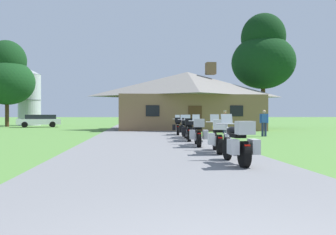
# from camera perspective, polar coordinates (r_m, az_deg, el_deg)

# --- Properties ---
(ground_plane) EXTENTS (500.00, 500.00, 0.00)m
(ground_plane) POSITION_cam_1_polar(r_m,az_deg,el_deg) (22.26, -3.52, -3.04)
(ground_plane) COLOR #56893D
(asphalt_driveway) EXTENTS (6.40, 80.00, 0.06)m
(asphalt_driveway) POSITION_cam_1_polar(r_m,az_deg,el_deg) (20.26, -3.33, -3.29)
(asphalt_driveway) COLOR slate
(asphalt_driveway) RESTS_ON ground
(motorcycle_black_nearest_to_camera) EXTENTS (0.73, 2.08, 1.30)m
(motorcycle_black_nearest_to_camera) POSITION_cam_1_polar(r_m,az_deg,el_deg) (8.88, 11.60, -4.23)
(motorcycle_black_nearest_to_camera) COLOR black
(motorcycle_black_nearest_to_camera) RESTS_ON asphalt_driveway
(motorcycle_yellow_second_in_row) EXTENTS (0.88, 2.08, 1.30)m
(motorcycle_yellow_second_in_row) POSITION_cam_1_polar(r_m,az_deg,el_deg) (11.57, 8.31, -3.16)
(motorcycle_yellow_second_in_row) COLOR black
(motorcycle_yellow_second_in_row) RESTS_ON asphalt_driveway
(motorcycle_white_third_in_row) EXTENTS (0.84, 2.08, 1.30)m
(motorcycle_white_third_in_row) POSITION_cam_1_polar(r_m,az_deg,el_deg) (13.99, 5.02, -2.55)
(motorcycle_white_third_in_row) COLOR black
(motorcycle_white_third_in_row) RESTS_ON asphalt_driveway
(motorcycle_green_fourth_in_row) EXTENTS (0.83, 2.08, 1.30)m
(motorcycle_green_fourth_in_row) POSITION_cam_1_polar(r_m,az_deg,el_deg) (16.88, 3.45, -2.05)
(motorcycle_green_fourth_in_row) COLOR black
(motorcycle_green_fourth_in_row) RESTS_ON asphalt_driveway
(motorcycle_blue_fifth_in_row) EXTENTS (0.77, 2.08, 1.30)m
(motorcycle_blue_fifth_in_row) POSITION_cam_1_polar(r_m,az_deg,el_deg) (19.20, 2.82, -1.76)
(motorcycle_blue_fifth_in_row) COLOR black
(motorcycle_blue_fifth_in_row) RESTS_ON asphalt_driveway
(motorcycle_silver_farthest_in_row) EXTENTS (0.84, 2.08, 1.30)m
(motorcycle_silver_farthest_in_row) POSITION_cam_1_polar(r_m,az_deg,el_deg) (22.15, 1.65, -1.48)
(motorcycle_silver_farthest_in_row) COLOR black
(motorcycle_silver_farthest_in_row) RESTS_ON asphalt_driveway
(stone_lodge) EXTENTS (13.10, 8.84, 6.29)m
(stone_lodge) POSITION_cam_1_polar(r_m,az_deg,el_deg) (32.05, 3.24, 2.95)
(stone_lodge) COLOR brown
(stone_lodge) RESTS_ON ground
(bystander_red_shirt_near_lodge) EXTENTS (0.43, 0.40, 1.69)m
(bystander_red_shirt_near_lodge) POSITION_cam_1_polar(r_m,az_deg,el_deg) (25.22, 9.46, -0.49)
(bystander_red_shirt_near_lodge) COLOR navy
(bystander_red_shirt_near_lodge) RESTS_ON ground
(bystander_blue_shirt_beside_signpost) EXTENTS (0.55, 0.26, 1.67)m
(bystander_blue_shirt_beside_signpost) POSITION_cam_1_polar(r_m,az_deg,el_deg) (22.20, 15.72, -0.66)
(bystander_blue_shirt_beside_signpost) COLOR navy
(bystander_blue_shirt_beside_signpost) RESTS_ON ground
(tree_left_far) EXTENTS (6.28, 6.28, 10.10)m
(tree_left_far) POSITION_cam_1_polar(r_m,az_deg,el_deg) (44.46, -25.27, 6.34)
(tree_left_far) COLOR #422D19
(tree_left_far) RESTS_ON ground
(tree_right_of_lodge) EXTENTS (6.54, 6.54, 11.95)m
(tree_right_of_lodge) POSITION_cam_1_polar(r_m,az_deg,el_deg) (37.61, 15.58, 10.04)
(tree_right_of_lodge) COLOR #422D19
(tree_right_of_lodge) RESTS_ON ground
(metal_silo_distant) EXTENTS (2.95, 2.95, 7.43)m
(metal_silo_distant) POSITION_cam_1_polar(r_m,az_deg,el_deg) (48.75, -22.10, 3.15)
(metal_silo_distant) COLOR #B2B7BC
(metal_silo_distant) RESTS_ON ground
(parked_white_suv_far_left) EXTENTS (4.93, 3.04, 1.40)m
(parked_white_suv_far_left) POSITION_cam_1_polar(r_m,az_deg,el_deg) (40.68, -20.67, -0.44)
(parked_white_suv_far_left) COLOR silver
(parked_white_suv_far_left) RESTS_ON ground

